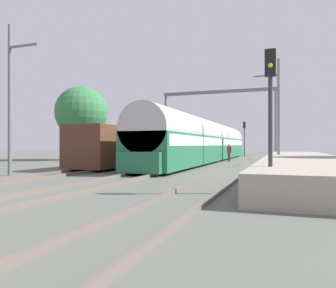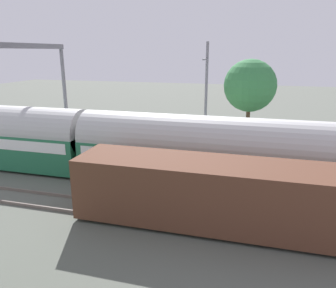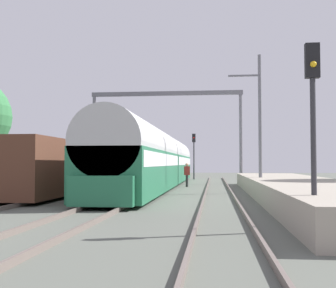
# 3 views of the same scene
# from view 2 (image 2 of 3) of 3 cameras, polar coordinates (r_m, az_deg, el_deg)

# --- Properties ---
(ground) EXTENTS (120.00, 120.00, 0.00)m
(ground) POSITION_cam_2_polar(r_m,az_deg,el_deg) (18.77, 18.92, -8.02)
(ground) COLOR #595E54
(track_far_west) EXTENTS (1.52, 60.00, 0.16)m
(track_far_west) POSITION_cam_2_polar(r_m,az_deg,el_deg) (14.89, 19.82, -14.29)
(track_far_west) COLOR #6B5E57
(track_far_west) RESTS_ON ground
(track_west) EXTENTS (1.52, 60.00, 0.16)m
(track_west) POSITION_cam_2_polar(r_m,az_deg,el_deg) (18.74, 18.94, -7.80)
(track_west) COLOR #6B5E57
(track_west) RESTS_ON ground
(track_east) EXTENTS (1.52, 60.00, 0.16)m
(track_east) POSITION_cam_2_polar(r_m,az_deg,el_deg) (22.75, 18.38, -3.55)
(track_east) COLOR #6B5E57
(track_east) RESTS_ON ground
(platform) EXTENTS (4.40, 28.00, 0.90)m
(platform) POSITION_cam_2_polar(r_m,az_deg,el_deg) (26.25, 13.75, 0.21)
(platform) COLOR #A39989
(platform) RESTS_ON ground
(passenger_train) EXTENTS (2.93, 32.85, 3.82)m
(passenger_train) POSITION_cam_2_polar(r_m,az_deg,el_deg) (20.56, -14.07, 0.28)
(passenger_train) COLOR #236B47
(passenger_train) RESTS_ON ground
(freight_car) EXTENTS (2.80, 13.00, 2.70)m
(freight_car) POSITION_cam_2_polar(r_m,az_deg,el_deg) (14.22, 9.94, -8.71)
(freight_car) COLOR #563323
(freight_car) RESTS_ON ground
(person_crossing) EXTENTS (0.44, 0.32, 1.73)m
(person_crossing) POSITION_cam_2_polar(r_m,az_deg,el_deg) (22.61, -11.52, -0.63)
(person_crossing) COLOR #2A2A2A
(person_crossing) RESTS_ON ground
(catenary_gantry) EXTENTS (12.99, 0.28, 7.86)m
(catenary_gantry) POSITION_cam_2_polar(r_m,az_deg,el_deg) (22.98, -26.40, 10.12)
(catenary_gantry) COLOR slate
(catenary_gantry) RESTS_ON ground
(catenary_pole_east_mid) EXTENTS (1.90, 0.20, 8.00)m
(catenary_pole_east_mid) POSITION_cam_2_polar(r_m,az_deg,el_deg) (24.35, 6.63, 8.26)
(catenary_pole_east_mid) COLOR slate
(catenary_pole_east_mid) RESTS_ON ground
(tree_east_background) EXTENTS (4.71, 4.71, 6.70)m
(tree_east_background) POSITION_cam_2_polar(r_m,az_deg,el_deg) (30.83, 14.11, 9.83)
(tree_east_background) COLOR #4C3826
(tree_east_background) RESTS_ON ground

